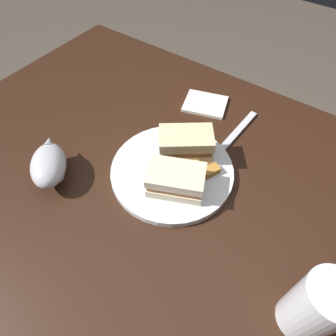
% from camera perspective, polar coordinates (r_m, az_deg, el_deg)
% --- Properties ---
extents(ground_plane, '(6.00, 6.00, 0.00)m').
position_cam_1_polar(ground_plane, '(1.36, -0.29, -21.73)').
color(ground_plane, '#4C4238').
extents(dining_table, '(1.21, 0.86, 0.77)m').
position_cam_1_polar(dining_table, '(1.00, -0.37, -15.45)').
color(dining_table, black).
rests_on(dining_table, ground).
extents(plate, '(0.27, 0.27, 0.01)m').
position_cam_1_polar(plate, '(0.67, 0.54, -0.40)').
color(plate, white).
rests_on(plate, dining_table).
extents(sandwich_half_left, '(0.13, 0.11, 0.05)m').
position_cam_1_polar(sandwich_half_left, '(0.61, 1.56, -2.27)').
color(sandwich_half_left, beige).
rests_on(sandwich_half_left, plate).
extents(sandwich_half_right, '(0.13, 0.12, 0.06)m').
position_cam_1_polar(sandwich_half_right, '(0.67, 3.04, 4.64)').
color(sandwich_half_right, beige).
rests_on(sandwich_half_right, plate).
extents(potato_wedge_front, '(0.04, 0.04, 0.02)m').
position_cam_1_polar(potato_wedge_front, '(0.65, 8.15, -0.49)').
color(potato_wedge_front, '#B77F33').
rests_on(potato_wedge_front, plate).
extents(potato_wedge_middle, '(0.05, 0.06, 0.02)m').
position_cam_1_polar(potato_wedge_middle, '(0.64, 5.19, -0.88)').
color(potato_wedge_middle, gold).
rests_on(potato_wedge_middle, plate).
extents(potato_wedge_back, '(0.04, 0.04, 0.02)m').
position_cam_1_polar(potato_wedge_back, '(0.65, 3.79, 0.31)').
color(potato_wedge_back, gold).
rests_on(potato_wedge_back, plate).
extents(pint_glass, '(0.08, 0.08, 0.14)m').
position_cam_1_polar(pint_glass, '(0.53, 25.69, -22.84)').
color(pint_glass, white).
rests_on(pint_glass, dining_table).
extents(gravy_boat, '(0.14, 0.14, 0.07)m').
position_cam_1_polar(gravy_boat, '(0.68, -21.64, 0.60)').
color(gravy_boat, '#B7B7BC').
rests_on(gravy_boat, dining_table).
extents(napkin, '(0.13, 0.12, 0.01)m').
position_cam_1_polar(napkin, '(0.84, 7.05, 11.94)').
color(napkin, silver).
rests_on(napkin, dining_table).
extents(fork, '(0.02, 0.18, 0.01)m').
position_cam_1_polar(fork, '(0.77, 12.85, 6.56)').
color(fork, silver).
rests_on(fork, dining_table).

